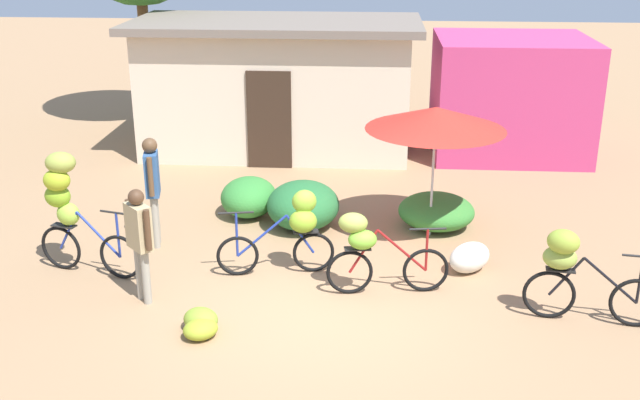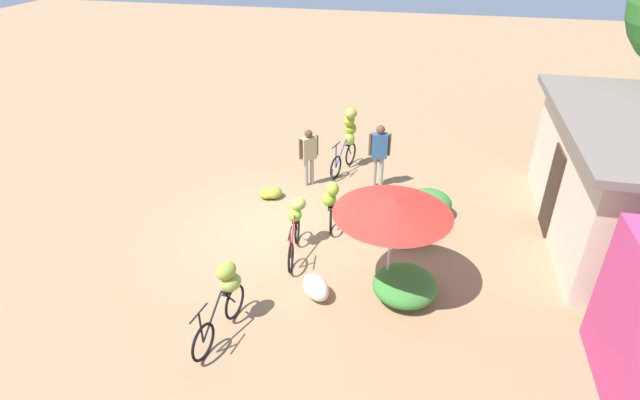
{
  "view_description": "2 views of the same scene",
  "coord_description": "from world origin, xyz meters",
  "px_view_note": "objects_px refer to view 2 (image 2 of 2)",
  "views": [
    {
      "loc": [
        0.6,
        -8.86,
        4.85
      ],
      "look_at": [
        -0.15,
        1.58,
        0.95
      ],
      "focal_mm": 42.71,
      "sensor_mm": 36.0,
      "label": 1
    },
    {
      "loc": [
        9.35,
        3.05,
        6.5
      ],
      "look_at": [
        -0.18,
        0.89,
        0.86
      ],
      "focal_mm": 28.15,
      "sensor_mm": 36.0,
      "label": 2
    }
  ],
  "objects_px": {
    "person_bystander": "(309,152)",
    "building_low": "(622,180)",
    "bicycle_leftmost": "(349,133)",
    "bicycle_near_pile": "(331,199)",
    "market_umbrella": "(393,205)",
    "person_vendor": "(379,149)",
    "bicycle_center_loaded": "(296,223)",
    "bicycle_by_shop": "(225,293)",
    "banana_pile_on_ground": "(271,193)",
    "produce_sack": "(316,287)"
  },
  "relations": [
    {
      "from": "person_bystander",
      "to": "building_low",
      "type": "bearing_deg",
      "value": 82.82
    },
    {
      "from": "bicycle_leftmost",
      "to": "bicycle_near_pile",
      "type": "distance_m",
      "value": 3.21
    },
    {
      "from": "market_umbrella",
      "to": "person_vendor",
      "type": "height_order",
      "value": "market_umbrella"
    },
    {
      "from": "bicycle_center_loaded",
      "to": "bicycle_by_shop",
      "type": "xyz_separation_m",
      "value": [
        2.54,
        -0.58,
        0.05
      ]
    },
    {
      "from": "bicycle_near_pile",
      "to": "banana_pile_on_ground",
      "type": "distance_m",
      "value": 2.12
    },
    {
      "from": "building_low",
      "to": "bicycle_leftmost",
      "type": "distance_m",
      "value": 6.77
    },
    {
      "from": "market_umbrella",
      "to": "bicycle_by_shop",
      "type": "height_order",
      "value": "market_umbrella"
    },
    {
      "from": "produce_sack",
      "to": "person_bystander",
      "type": "xyz_separation_m",
      "value": [
        -4.45,
        -1.23,
        0.75
      ]
    },
    {
      "from": "market_umbrella",
      "to": "produce_sack",
      "type": "bearing_deg",
      "value": -69.69
    },
    {
      "from": "bicycle_center_loaded",
      "to": "bicycle_by_shop",
      "type": "height_order",
      "value": "bicycle_by_shop"
    },
    {
      "from": "market_umbrella",
      "to": "bicycle_center_loaded",
      "type": "relative_size",
      "value": 1.3
    },
    {
      "from": "market_umbrella",
      "to": "person_vendor",
      "type": "xyz_separation_m",
      "value": [
        -4.3,
        -0.71,
        -0.87
      ]
    },
    {
      "from": "bicycle_by_shop",
      "to": "produce_sack",
      "type": "xyz_separation_m",
      "value": [
        -1.1,
        1.36,
        -0.52
      ]
    },
    {
      "from": "building_low",
      "to": "person_bystander",
      "type": "height_order",
      "value": "building_low"
    },
    {
      "from": "market_umbrella",
      "to": "bicycle_leftmost",
      "type": "distance_m",
      "value": 5.58
    },
    {
      "from": "bicycle_center_loaded",
      "to": "person_vendor",
      "type": "relative_size",
      "value": 0.96
    },
    {
      "from": "bicycle_leftmost",
      "to": "person_vendor",
      "type": "bearing_deg",
      "value": 46.41
    },
    {
      "from": "building_low",
      "to": "person_vendor",
      "type": "bearing_deg",
      "value": -102.97
    },
    {
      "from": "person_vendor",
      "to": "banana_pile_on_ground",
      "type": "bearing_deg",
      "value": -64.05
    },
    {
      "from": "banana_pile_on_ground",
      "to": "produce_sack",
      "type": "xyz_separation_m",
      "value": [
        3.51,
        2.03,
        0.09
      ]
    },
    {
      "from": "bicycle_leftmost",
      "to": "bicycle_by_shop",
      "type": "height_order",
      "value": "bicycle_leftmost"
    },
    {
      "from": "building_low",
      "to": "person_bystander",
      "type": "bearing_deg",
      "value": -97.18
    },
    {
      "from": "building_low",
      "to": "person_vendor",
      "type": "relative_size",
      "value": 3.5
    },
    {
      "from": "bicycle_near_pile",
      "to": "person_bystander",
      "type": "bearing_deg",
      "value": -152.45
    },
    {
      "from": "building_low",
      "to": "banana_pile_on_ground",
      "type": "relative_size",
      "value": 8.27
    },
    {
      "from": "produce_sack",
      "to": "person_vendor",
      "type": "relative_size",
      "value": 0.4
    },
    {
      "from": "bicycle_center_loaded",
      "to": "bicycle_by_shop",
      "type": "bearing_deg",
      "value": -12.76
    },
    {
      "from": "bicycle_leftmost",
      "to": "produce_sack",
      "type": "xyz_separation_m",
      "value": [
        5.73,
        0.39,
        -0.85
      ]
    },
    {
      "from": "bicycle_center_loaded",
      "to": "bicycle_by_shop",
      "type": "relative_size",
      "value": 0.98
    },
    {
      "from": "produce_sack",
      "to": "person_vendor",
      "type": "xyz_separation_m",
      "value": [
        -4.79,
        0.6,
        0.86
      ]
    },
    {
      "from": "bicycle_leftmost",
      "to": "bicycle_center_loaded",
      "type": "bearing_deg",
      "value": -5.23
    },
    {
      "from": "person_vendor",
      "to": "market_umbrella",
      "type": "bearing_deg",
      "value": 9.43
    },
    {
      "from": "building_low",
      "to": "bicycle_by_shop",
      "type": "relative_size",
      "value": 3.59
    },
    {
      "from": "market_umbrella",
      "to": "bicycle_by_shop",
      "type": "relative_size",
      "value": 1.28
    },
    {
      "from": "bicycle_by_shop",
      "to": "banana_pile_on_ground",
      "type": "bearing_deg",
      "value": -171.75
    },
    {
      "from": "bicycle_near_pile",
      "to": "bicycle_center_loaded",
      "type": "height_order",
      "value": "bicycle_near_pile"
    },
    {
      "from": "banana_pile_on_ground",
      "to": "produce_sack",
      "type": "relative_size",
      "value": 1.06
    },
    {
      "from": "banana_pile_on_ground",
      "to": "produce_sack",
      "type": "distance_m",
      "value": 4.06
    },
    {
      "from": "bicycle_leftmost",
      "to": "banana_pile_on_ground",
      "type": "relative_size",
      "value": 2.42
    },
    {
      "from": "building_low",
      "to": "person_bystander",
      "type": "xyz_separation_m",
      "value": [
        -0.91,
        -7.24,
        -0.46
      ]
    },
    {
      "from": "market_umbrella",
      "to": "person_vendor",
      "type": "distance_m",
      "value": 4.45
    },
    {
      "from": "building_low",
      "to": "bicycle_leftmost",
      "type": "height_order",
      "value": "building_low"
    },
    {
      "from": "person_bystander",
      "to": "market_umbrella",
      "type": "bearing_deg",
      "value": 32.66
    },
    {
      "from": "produce_sack",
      "to": "person_vendor",
      "type": "bearing_deg",
      "value": 172.89
    },
    {
      "from": "building_low",
      "to": "market_umbrella",
      "type": "xyz_separation_m",
      "value": [
        3.06,
        -4.7,
        0.52
      ]
    },
    {
      "from": "bicycle_near_pile",
      "to": "person_bystander",
      "type": "relative_size",
      "value": 1.06
    },
    {
      "from": "bicycle_center_loaded",
      "to": "banana_pile_on_ground",
      "type": "height_order",
      "value": "bicycle_center_loaded"
    },
    {
      "from": "market_umbrella",
      "to": "bicycle_by_shop",
      "type": "xyz_separation_m",
      "value": [
        1.58,
        -2.67,
        -1.21
      ]
    },
    {
      "from": "market_umbrella",
      "to": "bicycle_center_loaded",
      "type": "bearing_deg",
      "value": -114.55
    },
    {
      "from": "bicycle_by_shop",
      "to": "person_vendor",
      "type": "bearing_deg",
      "value": 161.63
    }
  ]
}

